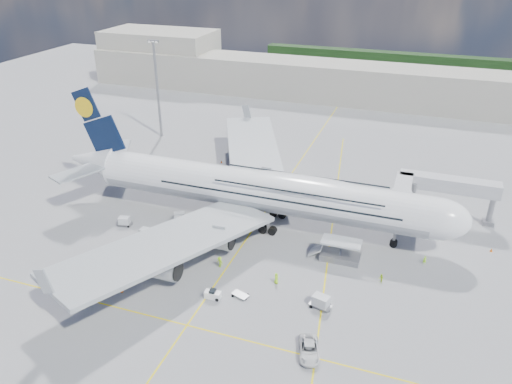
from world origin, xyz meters
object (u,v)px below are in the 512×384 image
(dolly_back, at_px, (179,217))
(cone_wing_right_outer, at_px, (122,291))
(dolly_row_b, at_px, (198,240))
(cone_nose, at_px, (491,250))
(jet_bridge, at_px, (430,189))
(dolly_row_a, at_px, (124,221))
(dolly_nose_near, at_px, (240,295))
(crew_loader, at_px, (381,279))
(crew_van, at_px, (276,278))
(cone_wing_right_inner, at_px, (182,252))
(airliner, at_px, (259,190))
(light_mast, at_px, (157,88))
(catering_truck_outer, at_px, (262,153))
(crew_tug, at_px, (220,262))
(catering_truck_inner, at_px, (248,157))
(crew_nose, at_px, (425,260))
(baggage_tug, at_px, (213,295))
(cone_wing_left_inner, at_px, (287,176))
(dolly_row_c, at_px, (146,233))
(cone_tail, at_px, (130,182))
(service_van, at_px, (309,350))
(cone_wing_left_outer, at_px, (221,162))
(cargo_loader, at_px, (339,253))
(dolly_nose_far, at_px, (321,301))

(dolly_back, height_order, cone_wing_right_outer, dolly_back)
(dolly_row_b, distance_m, cone_nose, 50.73)
(jet_bridge, bearing_deg, dolly_row_a, -159.06)
(dolly_nose_near, relative_size, crew_loader, 1.83)
(crew_van, relative_size, cone_wing_right_inner, 3.57)
(airliner, relative_size, light_mast, 3.10)
(catering_truck_outer, relative_size, crew_tug, 3.64)
(airliner, bearing_deg, catering_truck_inner, 114.86)
(crew_tug, bearing_deg, cone_wing_right_inner, -168.38)
(crew_loader, height_order, crew_tug, crew_tug)
(crew_nose, height_order, crew_tug, crew_tug)
(airliner, height_order, cone_wing_right_inner, airliner)
(baggage_tug, distance_m, cone_wing_left_inner, 44.58)
(dolly_row_a, xyz_separation_m, dolly_row_c, (6.29, -2.71, 0.12))
(crew_van, height_order, cone_wing_right_inner, crew_van)
(cone_wing_left_inner, relative_size, cone_wing_right_outer, 1.08)
(baggage_tug, height_order, cone_tail, baggage_tug)
(light_mast, distance_m, cone_tail, 31.98)
(dolly_back, relative_size, crew_nose, 2.02)
(service_van, distance_m, crew_tug, 23.06)
(catering_truck_outer, distance_m, cone_wing_left_outer, 9.97)
(crew_tug, height_order, cone_wing_left_inner, crew_tug)
(catering_truck_outer, xyz_separation_m, cone_wing_left_outer, (-8.84, -4.29, -1.69))
(catering_truck_outer, xyz_separation_m, service_van, (25.96, -57.52, -1.23))
(dolly_row_a, relative_size, crew_van, 1.60)
(catering_truck_outer, distance_m, cone_wing_right_outer, 54.74)
(dolly_row_c, relative_size, cone_nose, 4.96)
(jet_bridge, xyz_separation_m, cone_nose, (11.25, -7.02, -6.54))
(cone_wing_left_inner, bearing_deg, service_van, -70.63)
(dolly_row_b, height_order, dolly_row_c, dolly_row_c)
(airliner, relative_size, dolly_row_a, 27.02)
(cargo_loader, distance_m, crew_van, 12.54)
(dolly_nose_far, height_order, crew_van, dolly_nose_far)
(light_mast, distance_m, crew_van, 72.23)
(dolly_nose_far, relative_size, crew_loader, 2.23)
(airliner, xyz_separation_m, dolly_row_b, (-7.99, -9.99, -6.53))
(dolly_nose_far, relative_size, catering_truck_inner, 0.48)
(crew_loader, relative_size, crew_tug, 0.79)
(dolly_row_a, height_order, crew_nose, dolly_row_a)
(crew_loader, relative_size, cone_tail, 2.73)
(airliner, xyz_separation_m, crew_tug, (-1.38, -15.76, -5.88))
(cone_tail, bearing_deg, cone_wing_right_outer, -59.71)
(dolly_row_b, bearing_deg, cone_wing_right_outer, -85.53)
(dolly_row_c, bearing_deg, cone_wing_left_outer, 96.85)
(dolly_row_a, distance_m, dolly_row_c, 6.85)
(dolly_row_b, distance_m, dolly_nose_far, 26.39)
(light_mast, bearing_deg, cargo_loader, -36.54)
(dolly_back, xyz_separation_m, cone_wing_left_inner, (13.64, 25.67, -0.65))
(airliner, xyz_separation_m, cone_wing_left_outer, (-17.76, 23.60, -6.58))
(crew_van, distance_m, crew_tug, 10.02)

